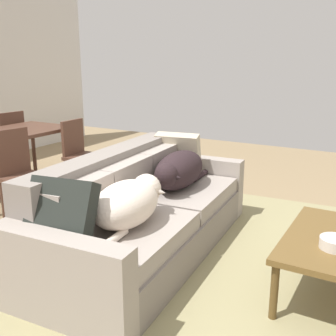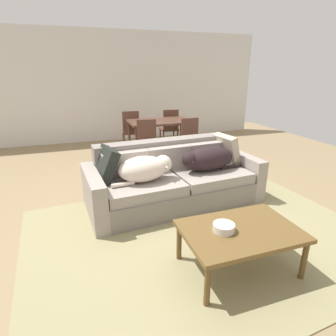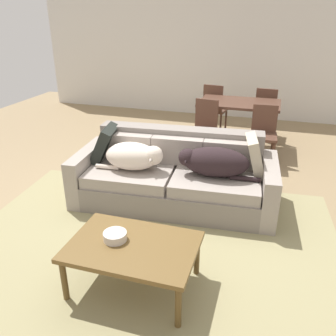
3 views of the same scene
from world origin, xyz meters
name	(u,v)px [view 3 (image 3 of 3)]	position (x,y,z in m)	size (l,w,h in m)	color
ground_plane	(161,196)	(0.00, 0.00, 0.00)	(10.00, 10.00, 0.00)	#907855
back_partition	(220,52)	(0.00, 4.00, 1.35)	(8.00, 0.12, 2.70)	silver
area_rug	(150,243)	(0.20, -0.98, 0.01)	(3.74, 2.79, 0.01)	#958D62
couch	(175,177)	(0.20, -0.03, 0.32)	(2.41, 1.17, 0.83)	gray
dog_on_left_cushion	(134,156)	(-0.24, -0.24, 0.61)	(0.79, 0.43, 0.32)	beige
dog_on_right_cushion	(213,162)	(0.66, -0.14, 0.61)	(0.92, 0.40, 0.33)	black
throw_pillow_by_left_arm	(104,144)	(-0.71, -0.05, 0.64)	(0.12, 0.44, 0.44)	black
throw_pillow_by_right_arm	(255,156)	(1.10, 0.09, 0.64)	(0.11, 0.44, 0.44)	#B4A88E
coffee_table	(133,249)	(0.28, -1.58, 0.38)	(1.04, 0.71, 0.43)	brown
bowl_on_coffee_table	(115,236)	(0.12, -1.56, 0.46)	(0.19, 0.19, 0.07)	silver
dining_table	(239,107)	(0.68, 2.07, 0.70)	(1.30, 0.81, 0.78)	#503226
dining_chair_near_left	(204,127)	(0.23, 1.44, 0.49)	(0.45, 0.45, 0.91)	#503226
dining_chair_near_right	(263,132)	(1.13, 1.43, 0.50)	(0.42, 0.42, 0.88)	#503226
dining_chair_far_left	(214,107)	(0.17, 2.65, 0.51)	(0.45, 0.45, 0.93)	#503226
dining_chair_far_right	(266,111)	(1.10, 2.67, 0.51)	(0.43, 0.43, 0.92)	#503226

